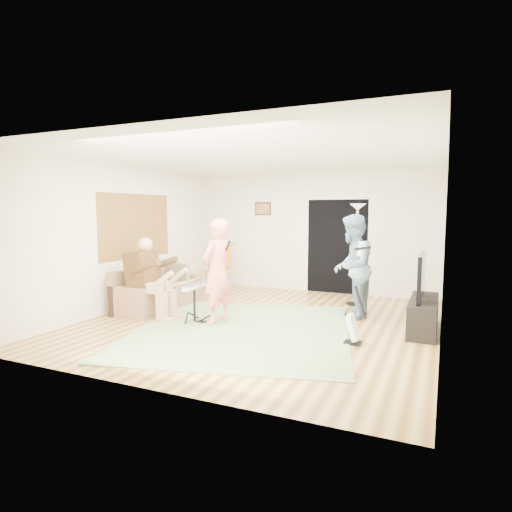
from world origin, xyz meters
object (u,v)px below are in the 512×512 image
Objects in this scene: dining_chair at (219,275)px; television at (421,276)px; tv_cabinet at (423,315)px; sofa at (155,294)px; singer at (217,271)px; guitarist at (352,267)px; guitar_spare at (353,327)px; torchiere_lamp at (357,236)px; drum_kit at (194,306)px.

television reaches higher than dining_chair.
sofa is at bearing -175.92° from tv_cabinet.
singer is 3.31m from tv_cabinet.
guitarist is 3.51m from dining_chair.
singer is 2.38m from guitar_spare.
sofa reaches higher than tv_cabinet.
torchiere_lamp is 1.70× the size of television.
sofa is 1.63× the size of television.
sofa reaches higher than drum_kit.
torchiere_lamp is at bearing 132.23° from tv_cabinet.
guitar_spare reaches higher than tv_cabinet.
sofa is at bearing -175.88° from television.
singer is at bearing 19.52° from drum_kit.
dining_chair reaches higher than tv_cabinet.
guitarist is (3.60, 0.70, 0.64)m from sofa.
guitar_spare is 4.46m from dining_chair.
singer is 2.99m from torchiere_lamp.
guitarist is 0.90× the size of torchiere_lamp.
guitar_spare is (0.33, -1.46, -0.66)m from guitarist.
sofa is at bearing 169.13° from guitar_spare.
television is at bearing 115.97° from singer.
tv_cabinet is (3.50, 0.99, -0.03)m from drum_kit.
drum_kit is 3.63m from television.
torchiere_lamp is 1.99m from television.
dining_chair is at bearing 79.91° from sofa.
dining_chair reaches higher than guitar_spare.
guitarist is at bearing 30.24° from drum_kit.
dining_chair is at bearing -141.09° from singer.
torchiere_lamp reaches higher than guitar_spare.
guitar_spare is at bearing 13.88° from guitarist.
sofa is 1.92m from dining_chair.
guitar_spare is at bearing -2.27° from drum_kit.
guitar_spare is 1.49m from television.
guitar_spare reaches higher than sofa.
dining_chair is at bearing 160.62° from television.
torchiere_lamp reaches higher than singer.
dining_chair reaches higher than sofa.
torchiere_lamp reaches higher than sofa.
dining_chair is at bearing 160.82° from tv_cabinet.
drum_kit is 0.60× the size of dining_chair.
guitar_spare reaches higher than drum_kit.
television is (0.80, 1.10, 0.61)m from guitar_spare.
sofa is 1.77× the size of dining_chair.
sofa is 1.83m from singer.
television is (3.45, 0.99, 0.57)m from drum_kit.
guitar_spare is 2.82m from torchiere_lamp.
torchiere_lamp is at bearing 16.40° from dining_chair.
drum_kit is at bearing 177.73° from guitar_spare.
torchiere_lamp is at bearing 152.05° from singer.
guitarist reaches higher than guitar_spare.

